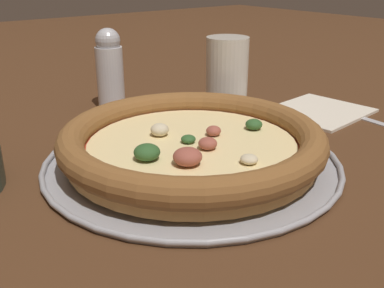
% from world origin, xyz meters
% --- Properties ---
extents(ground_plane, '(3.00, 3.00, 0.00)m').
position_xyz_m(ground_plane, '(0.00, 0.00, 0.00)').
color(ground_plane, '#4C2D19').
extents(pizza_tray, '(0.33, 0.33, 0.01)m').
position_xyz_m(pizza_tray, '(0.00, 0.00, 0.00)').
color(pizza_tray, '#9E9EA3').
rests_on(pizza_tray, ground_plane).
extents(pizza, '(0.29, 0.29, 0.04)m').
position_xyz_m(pizza, '(0.00, 0.00, 0.03)').
color(pizza, tan).
rests_on(pizza, pizza_tray).
extents(drinking_cup, '(0.06, 0.06, 0.11)m').
position_xyz_m(drinking_cup, '(-0.18, -0.14, 0.05)').
color(drinking_cup, silver).
rests_on(drinking_cup, ground_plane).
extents(napkin, '(0.15, 0.14, 0.01)m').
position_xyz_m(napkin, '(-0.27, -0.03, 0.00)').
color(napkin, beige).
rests_on(napkin, ground_plane).
extents(fork, '(0.03, 0.16, 0.00)m').
position_xyz_m(fork, '(-0.30, -0.01, 0.00)').
color(fork, '#B7B7BC').
rests_on(fork, ground_plane).
extents(pepper_shaker, '(0.04, 0.04, 0.12)m').
position_xyz_m(pepper_shaker, '(-0.03, -0.24, 0.06)').
color(pepper_shaker, silver).
rests_on(pepper_shaker, ground_plane).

